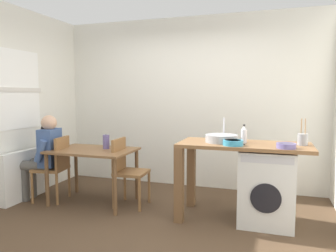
% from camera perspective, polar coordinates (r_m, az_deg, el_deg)
% --- Properties ---
extents(ground_plane, '(5.46, 5.46, 0.00)m').
position_cam_1_polar(ground_plane, '(3.83, -3.28, -17.19)').
color(ground_plane, '#4C3826').
extents(wall_back, '(4.60, 0.10, 2.70)m').
position_cam_1_polar(wall_back, '(5.20, 3.75, 4.14)').
color(wall_back, silver).
rests_on(wall_back, ground_plane).
extents(radiator, '(0.10, 0.80, 0.70)m').
position_cam_1_polar(radiator, '(5.01, -24.18, -7.95)').
color(radiator, white).
rests_on(radiator, ground_plane).
extents(dining_table, '(1.10, 0.76, 0.74)m').
position_cam_1_polar(dining_table, '(4.50, -13.18, -5.28)').
color(dining_table, brown).
rests_on(dining_table, ground_plane).
extents(chair_person_seat, '(0.46, 0.46, 0.90)m').
position_cam_1_polar(chair_person_seat, '(4.76, -19.36, -6.52)').
color(chair_person_seat, olive).
rests_on(chair_person_seat, ground_plane).
extents(chair_opposite, '(0.41, 0.41, 0.90)m').
position_cam_1_polar(chair_opposite, '(4.35, -7.41, -7.40)').
color(chair_opposite, olive).
rests_on(chair_opposite, ground_plane).
extents(seated_person, '(0.53, 0.53, 1.20)m').
position_cam_1_polar(seated_person, '(4.81, -21.12, -4.48)').
color(seated_person, '#595651').
rests_on(seated_person, ground_plane).
extents(kitchen_counter, '(1.50, 0.68, 0.92)m').
position_cam_1_polar(kitchen_counter, '(3.87, 10.19, -5.21)').
color(kitchen_counter, brown).
rests_on(kitchen_counter, ground_plane).
extents(washing_machine, '(0.60, 0.61, 0.86)m').
position_cam_1_polar(washing_machine, '(3.91, 17.09, -10.25)').
color(washing_machine, silver).
rests_on(washing_machine, ground_plane).
extents(sink_basin, '(0.38, 0.38, 0.09)m').
position_cam_1_polar(sink_basin, '(3.85, 9.48, -2.20)').
color(sink_basin, '#9EA0A5').
rests_on(sink_basin, kitchen_counter).
extents(tap, '(0.02, 0.02, 0.28)m').
position_cam_1_polar(tap, '(4.01, 9.90, -0.52)').
color(tap, '#B2B2B7').
rests_on(tap, kitchen_counter).
extents(bottle_tall_green, '(0.07, 0.07, 0.21)m').
position_cam_1_polar(bottle_tall_green, '(3.86, 13.34, -1.47)').
color(bottle_tall_green, silver).
rests_on(bottle_tall_green, kitchen_counter).
extents(mixing_bowl, '(0.22, 0.22, 0.06)m').
position_cam_1_polar(mixing_bowl, '(3.63, 11.48, -2.86)').
color(mixing_bowl, teal).
rests_on(mixing_bowl, kitchen_counter).
extents(utensil_crock, '(0.11, 0.11, 0.30)m').
position_cam_1_polar(utensil_crock, '(3.86, 22.81, -2.16)').
color(utensil_crock, gray).
rests_on(utensil_crock, kitchen_counter).
extents(colander, '(0.20, 0.20, 0.06)m').
position_cam_1_polar(colander, '(3.59, 20.26, -3.25)').
color(colander, slate).
rests_on(colander, kitchen_counter).
extents(vase, '(0.09, 0.09, 0.19)m').
position_cam_1_polar(vase, '(4.48, -10.93, -2.78)').
color(vase, slate).
rests_on(vase, dining_table).
extents(scissors, '(0.15, 0.06, 0.01)m').
position_cam_1_polar(scissors, '(3.73, 12.47, -3.14)').
color(scissors, '#B2B2B7').
rests_on(scissors, kitchen_counter).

